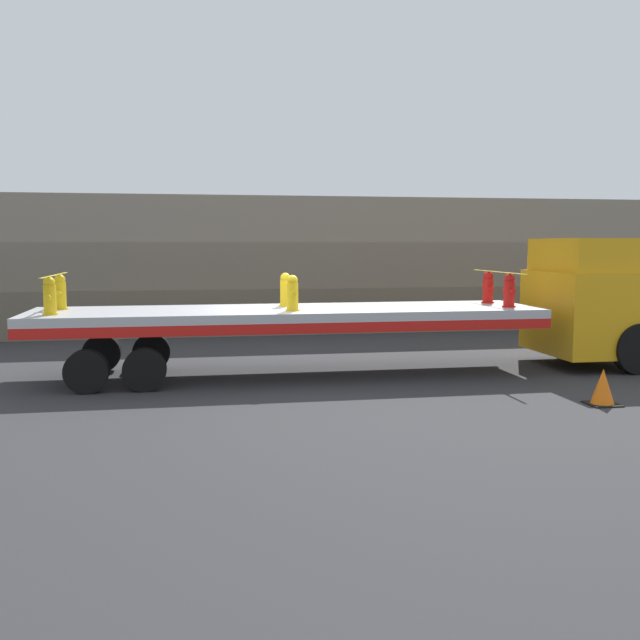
% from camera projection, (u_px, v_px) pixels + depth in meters
% --- Properties ---
extents(ground_plane, '(120.00, 120.00, 0.00)m').
position_uv_depth(ground_plane, '(289.00, 375.00, 14.85)').
color(ground_plane, '#2D2D30').
extents(rock_cliff, '(60.00, 3.30, 4.16)m').
position_uv_depth(rock_cliff, '(255.00, 264.00, 22.53)').
color(rock_cliff, '#665B4C').
rests_on(rock_cliff, ground_plane).
extents(truck_cab, '(2.24, 2.63, 2.84)m').
position_uv_depth(truck_cab, '(594.00, 302.00, 15.90)').
color(truck_cab, orange).
rests_on(truck_cab, ground_plane).
extents(flatbed_trailer, '(10.38, 2.58, 1.40)m').
position_uv_depth(flatbed_trailer, '(267.00, 319.00, 14.64)').
color(flatbed_trailer, '#B2B2B7').
rests_on(flatbed_trailer, ground_plane).
extents(fire_hydrant_yellow_near_0, '(0.29, 0.46, 0.71)m').
position_uv_depth(fire_hydrant_yellow_near_0, '(50.00, 297.00, 13.32)').
color(fire_hydrant_yellow_near_0, gold).
rests_on(fire_hydrant_yellow_near_0, flatbed_trailer).
extents(fire_hydrant_yellow_far_0, '(0.29, 0.46, 0.71)m').
position_uv_depth(fire_hydrant_yellow_far_0, '(60.00, 293.00, 14.39)').
color(fire_hydrant_yellow_far_0, gold).
rests_on(fire_hydrant_yellow_far_0, flatbed_trailer).
extents(fire_hydrant_yellow_near_1, '(0.29, 0.46, 0.71)m').
position_uv_depth(fire_hydrant_yellow_near_1, '(292.00, 294.00, 14.13)').
color(fire_hydrant_yellow_near_1, gold).
rests_on(fire_hydrant_yellow_near_1, flatbed_trailer).
extents(fire_hydrant_yellow_far_1, '(0.29, 0.46, 0.71)m').
position_uv_depth(fire_hydrant_yellow_far_1, '(285.00, 290.00, 15.20)').
color(fire_hydrant_yellow_far_1, gold).
rests_on(fire_hydrant_yellow_far_1, flatbed_trailer).
extents(fire_hydrant_red_near_2, '(0.29, 0.46, 0.71)m').
position_uv_depth(fire_hydrant_red_near_2, '(509.00, 291.00, 14.93)').
color(fire_hydrant_red_near_2, red).
rests_on(fire_hydrant_red_near_2, flatbed_trailer).
extents(fire_hydrant_red_far_2, '(0.29, 0.46, 0.71)m').
position_uv_depth(fire_hydrant_red_far_2, '(488.00, 288.00, 16.00)').
color(fire_hydrant_red_far_2, red).
rests_on(fire_hydrant_red_far_2, flatbed_trailer).
extents(cargo_strap_rear, '(0.05, 2.68, 0.01)m').
position_uv_depth(cargo_strap_rear, '(54.00, 275.00, 13.82)').
color(cargo_strap_rear, yellow).
rests_on(cargo_strap_rear, fire_hydrant_yellow_near_0).
extents(cargo_strap_middle, '(0.05, 2.68, 0.01)m').
position_uv_depth(cargo_strap_middle, '(499.00, 272.00, 15.43)').
color(cargo_strap_middle, yellow).
rests_on(cargo_strap_middle, fire_hydrant_red_near_2).
extents(traffic_cone, '(0.51, 0.51, 0.62)m').
position_uv_depth(traffic_cone, '(603.00, 387.00, 12.06)').
color(traffic_cone, black).
rests_on(traffic_cone, ground_plane).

